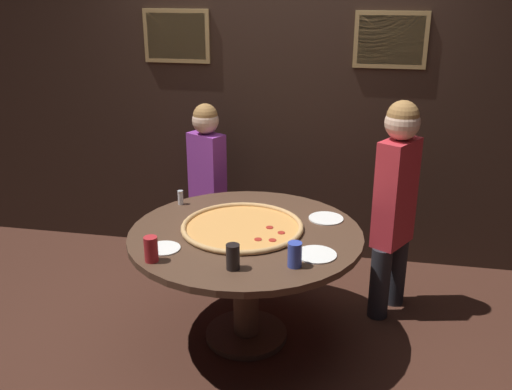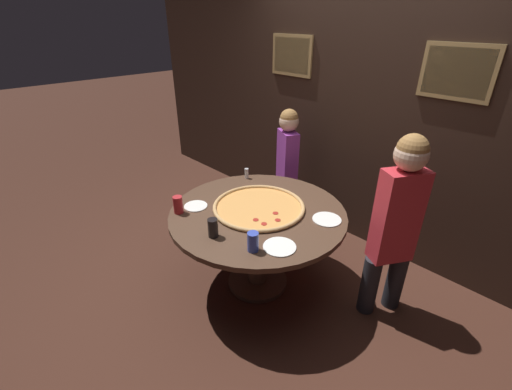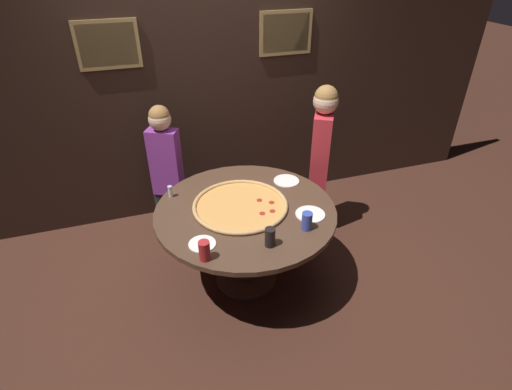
{
  "view_description": "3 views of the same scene",
  "coord_description": "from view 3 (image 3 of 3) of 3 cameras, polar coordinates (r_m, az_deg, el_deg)",
  "views": [
    {
      "loc": [
        0.65,
        -3.04,
        2.16
      ],
      "look_at": [
        0.05,
        0.08,
        0.95
      ],
      "focal_mm": 40.0,
      "sensor_mm": 36.0,
      "label": 1
    },
    {
      "loc": [
        1.68,
        -1.63,
        2.13
      ],
      "look_at": [
        -0.04,
        0.02,
        0.86
      ],
      "focal_mm": 24.0,
      "sensor_mm": 36.0,
      "label": 2
    },
    {
      "loc": [
        -0.72,
        -2.43,
        2.5
      ],
      "look_at": [
        0.09,
        0.02,
        0.84
      ],
      "focal_mm": 28.0,
      "sensor_mm": 36.0,
      "label": 3
    }
  ],
  "objects": [
    {
      "name": "white_plate_beside_cup",
      "position": [
        3.04,
        7.75,
        -2.73
      ],
      "size": [
        0.22,
        0.22,
        0.01
      ],
      "primitive_type": "cylinder",
      "color": "white",
      "rests_on": "dining_table"
    },
    {
      "name": "condiment_shaker",
      "position": [
        3.27,
        -12.15,
        0.5
      ],
      "size": [
        0.04,
        0.04,
        0.1
      ],
      "color": "silver",
      "rests_on": "dining_table"
    },
    {
      "name": "white_plate_far_back",
      "position": [
        2.76,
        -7.69,
        -6.93
      ],
      "size": [
        0.19,
        0.19,
        0.01
      ],
      "primitive_type": "cylinder",
      "color": "white",
      "rests_on": "dining_table"
    },
    {
      "name": "giant_pizza",
      "position": [
        3.1,
        -2.26,
        -1.49
      ],
      "size": [
        0.74,
        0.74,
        0.03
      ],
      "color": "#E0994C",
      "rests_on": "dining_table"
    },
    {
      "name": "ground_plane",
      "position": [
        3.56,
        -1.35,
        -11.84
      ],
      "size": [
        24.0,
        24.0,
        0.0
      ],
      "primitive_type": "plane",
      "color": "#422319"
    },
    {
      "name": "white_plate_near_front",
      "position": [
        3.44,
        4.36,
        2.04
      ],
      "size": [
        0.22,
        0.22,
        0.01
      ],
      "primitive_type": "cylinder",
      "color": "white",
      "rests_on": "dining_table"
    },
    {
      "name": "dining_table",
      "position": [
        3.17,
        -1.49,
        -4.26
      ],
      "size": [
        1.4,
        1.4,
        0.74
      ],
      "color": "#4C3323",
      "rests_on": "ground_plane"
    },
    {
      "name": "back_wall",
      "position": [
        3.98,
        -7.34,
        15.1
      ],
      "size": [
        6.4,
        0.08,
        2.6
      ],
      "color": "black",
      "rests_on": "ground_plane"
    },
    {
      "name": "drink_cup_centre_back",
      "position": [
        2.61,
        -7.38,
        -7.89
      ],
      "size": [
        0.07,
        0.07,
        0.14
      ],
      "primitive_type": "cylinder",
      "color": "#B22328",
      "rests_on": "dining_table"
    },
    {
      "name": "drink_cup_near_right",
      "position": [
        2.69,
        2.02,
        -6.05
      ],
      "size": [
        0.07,
        0.07,
        0.14
      ],
      "primitive_type": "cylinder",
      "color": "black",
      "rests_on": "dining_table"
    },
    {
      "name": "diner_side_left",
      "position": [
        3.74,
        9.23,
        5.9
      ],
      "size": [
        0.3,
        0.38,
        1.47
      ],
      "rotation": [
        0.0,
        0.0,
        -2.1
      ],
      "color": "#232328",
      "rests_on": "ground_plane"
    },
    {
      "name": "drink_cup_far_left",
      "position": [
        2.86,
        7.28,
        -3.73
      ],
      "size": [
        0.08,
        0.08,
        0.14
      ],
      "primitive_type": "cylinder",
      "color": "#384CB7",
      "rests_on": "dining_table"
    },
    {
      "name": "diner_side_right",
      "position": [
        3.77,
        -12.73,
        4.21
      ],
      "size": [
        0.34,
        0.26,
        1.31
      ],
      "rotation": [
        0.0,
        0.0,
        2.64
      ],
      "color": "#232328",
      "rests_on": "ground_plane"
    }
  ]
}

